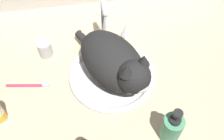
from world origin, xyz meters
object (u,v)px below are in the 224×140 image
at_px(sink_basin, 112,75).
at_px(soap_pump_bottle, 172,128).
at_px(metal_jar, 45,49).
at_px(toothbrush, 29,85).
at_px(faucet, 104,27).
at_px(cat, 116,63).

relative_size(sink_basin, soap_pump_bottle, 2.04).
distance_m(sink_basin, metal_jar, 0.28).
bearing_deg(metal_jar, toothbrush, -113.76).
bearing_deg(toothbrush, faucet, 31.65).
bearing_deg(soap_pump_bottle, sink_basin, 118.21).
bearing_deg(soap_pump_bottle, cat, 118.33).
bearing_deg(toothbrush, metal_jar, 66.24).
xyz_separation_m(faucet, toothbrush, (-0.30, -0.19, -0.07)).
xyz_separation_m(faucet, cat, (0.01, -0.21, 0.03)).
bearing_deg(metal_jar, soap_pump_bottle, -47.27).
xyz_separation_m(soap_pump_bottle, toothbrush, (-0.44, 0.26, -0.05)).
height_order(sink_basin, toothbrush, sink_basin).
bearing_deg(toothbrush, cat, -4.73).
height_order(cat, soap_pump_bottle, cat).
xyz_separation_m(metal_jar, soap_pump_bottle, (0.38, -0.41, 0.02)).
distance_m(sink_basin, toothbrush, 0.30).
relative_size(cat, metal_jar, 5.78).
distance_m(sink_basin, faucet, 0.20).
height_order(faucet, cat, cat).
relative_size(faucet, cat, 0.55).
height_order(faucet, metal_jar, faucet).
bearing_deg(soap_pump_bottle, toothbrush, 148.98).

